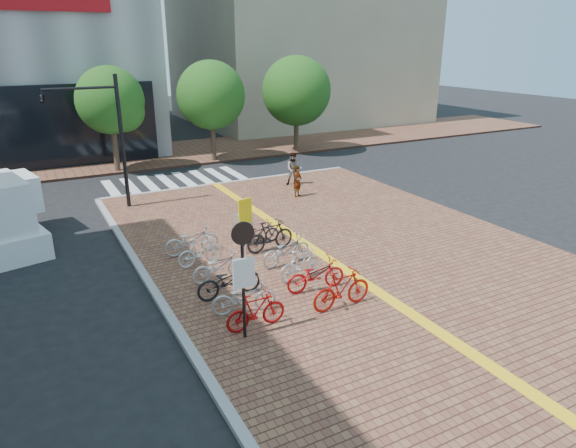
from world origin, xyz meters
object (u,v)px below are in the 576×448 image
bike_9 (286,250)px  bike_3 (219,266)px  bike_5 (192,240)px  bike_2 (229,280)px  box_truck (0,214)px  bike_8 (301,264)px  bike_0 (256,311)px  notice_sign (243,267)px  bike_11 (258,233)px  utility_box (244,229)px  yellow_sign (245,216)px  pedestrian_b (294,169)px  bike_1 (244,297)px  pedestrian_a (298,181)px  bike_6 (342,289)px  bike_7 (316,275)px  bike_10 (270,236)px  traffic_light_pole (87,119)px  bike_4 (200,251)px

bike_9 → bike_3: bearing=83.6°
bike_5 → bike_9: 3.50m
bike_2 → box_truck: box_truck is taller
bike_8 → box_truck: box_truck is taller
bike_0 → notice_sign: bearing=124.1°
bike_11 → utility_box: (-0.47, 0.29, 0.16)m
bike_3 → bike_5: bike_5 is taller
utility_box → yellow_sign: yellow_sign is taller
bike_8 → utility_box: (-0.39, 3.64, 0.07)m
bike_5 → pedestrian_b: 10.02m
bike_5 → utility_box: bearing=-88.8°
bike_1 → bike_3: size_ratio=1.00×
bike_1 → pedestrian_a: bearing=-24.7°
pedestrian_b → bike_11: bearing=-101.5°
utility_box → bike_6: bearing=-85.2°
bike_0 → bike_2: 2.01m
bike_7 → notice_sign: 3.64m
box_truck → bike_3: bearing=-48.1°
bike_7 → box_truck: 12.11m
bike_3 → utility_box: (1.95, 2.52, 0.10)m
pedestrian_b → bike_10: bearing=-98.0°
bike_11 → utility_box: utility_box is taller
pedestrian_a → yellow_sign: size_ratio=0.74×
bike_3 → bike_9: bike_9 is taller
bike_2 → bike_6: (2.57, -2.14, 0.05)m
bike_6 → notice_sign: notice_sign is taller
bike_0 → traffic_light_pole: (-2.09, 12.48, 3.56)m
bike_8 → bike_11: (0.07, 3.36, -0.09)m
bike_0 → bike_2: (0.05, 2.01, 0.01)m
bike_2 → traffic_light_pole: traffic_light_pole is taller
notice_sign → traffic_light_pole: traffic_light_pole is taller
bike_2 → traffic_light_pole: (-2.14, 10.47, 3.54)m
bike_11 → box_truck: (-8.43, 4.45, 0.74)m
bike_11 → pedestrian_a: (4.31, 4.74, 0.34)m
bike_3 → utility_box: bearing=-41.2°
bike_3 → bike_4: (-0.14, 1.40, 0.02)m
bike_0 → yellow_sign: (1.80, 4.75, 0.92)m
bike_10 → traffic_light_pole: traffic_light_pole is taller
bike_1 → utility_box: bearing=-11.6°
bike_3 → pedestrian_a: 9.69m
bike_7 → pedestrian_b: bearing=-21.5°
pedestrian_a → traffic_light_pole: traffic_light_pole is taller
bike_1 → pedestrian_b: pedestrian_b is taller
bike_8 → bike_9: (0.12, 1.21, -0.00)m
bike_8 → traffic_light_pole: bearing=12.2°
bike_0 → bike_2: bike_2 is taller
bike_0 → bike_11: bike_0 is taller
pedestrian_b → yellow_sign: bearing=-102.8°
bike_9 → notice_sign: (-3.09, -3.60, 1.49)m
bike_7 → bike_8: bearing=4.4°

